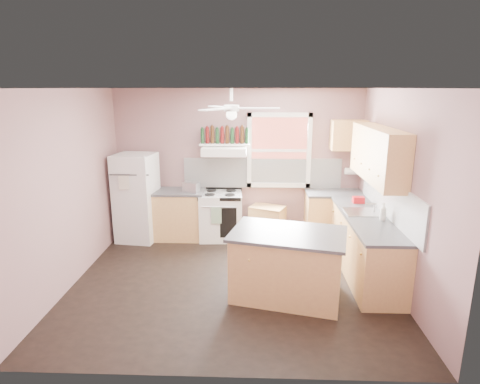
{
  "coord_description": "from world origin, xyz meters",
  "views": [
    {
      "loc": [
        0.3,
        -5.28,
        2.71
      ],
      "look_at": [
        0.1,
        0.3,
        1.25
      ],
      "focal_mm": 30.0,
      "sensor_mm": 36.0,
      "label": 1
    }
  ],
  "objects_px": {
    "refrigerator": "(137,198)",
    "cart": "(267,222)",
    "toaster": "(191,187)",
    "stove": "(221,216)",
    "island": "(287,266)"
  },
  "relations": [
    {
      "from": "refrigerator",
      "to": "toaster",
      "type": "xyz_separation_m",
      "value": [
        0.99,
        0.01,
        0.2
      ]
    },
    {
      "from": "cart",
      "to": "island",
      "type": "bearing_deg",
      "value": -61.28
    },
    {
      "from": "refrigerator",
      "to": "cart",
      "type": "height_order",
      "value": "refrigerator"
    },
    {
      "from": "stove",
      "to": "island",
      "type": "distance_m",
      "value": 2.35
    },
    {
      "from": "toaster",
      "to": "stove",
      "type": "height_order",
      "value": "toaster"
    },
    {
      "from": "refrigerator",
      "to": "toaster",
      "type": "bearing_deg",
      "value": 7.97
    },
    {
      "from": "cart",
      "to": "toaster",
      "type": "bearing_deg",
      "value": -150.39
    },
    {
      "from": "toaster",
      "to": "island",
      "type": "height_order",
      "value": "toaster"
    },
    {
      "from": "toaster",
      "to": "cart",
      "type": "xyz_separation_m",
      "value": [
        1.37,
        0.15,
        -0.69
      ]
    },
    {
      "from": "toaster",
      "to": "stove",
      "type": "xyz_separation_m",
      "value": [
        0.51,
        0.1,
        -0.56
      ]
    },
    {
      "from": "refrigerator",
      "to": "stove",
      "type": "xyz_separation_m",
      "value": [
        1.51,
        0.11,
        -0.36
      ]
    },
    {
      "from": "refrigerator",
      "to": "island",
      "type": "bearing_deg",
      "value": -30.43
    },
    {
      "from": "cart",
      "to": "refrigerator",
      "type": "bearing_deg",
      "value": -152.75
    },
    {
      "from": "stove",
      "to": "island",
      "type": "bearing_deg",
      "value": -66.49
    },
    {
      "from": "refrigerator",
      "to": "cart",
      "type": "bearing_deg",
      "value": 11.25
    }
  ]
}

